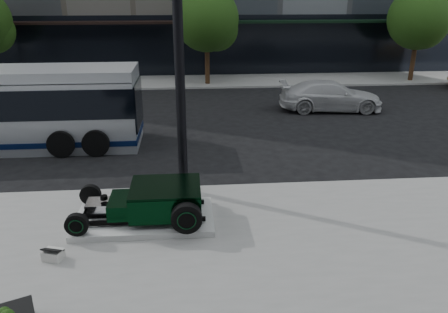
{
  "coord_description": "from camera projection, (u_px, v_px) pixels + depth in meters",
  "views": [
    {
      "loc": [
        -0.25,
        -13.76,
        5.55
      ],
      "look_at": [
        0.71,
        -2.46,
        1.2
      ],
      "focal_mm": 35.0,
      "sensor_mm": 36.0,
      "label": 1
    }
  ],
  "objects": [
    {
      "name": "ground",
      "position": [
        197.0,
        164.0,
        14.81
      ],
      "size": [
        120.0,
        120.0,
        0.0
      ],
      "primitive_type": "plane",
      "color": "black",
      "rests_on": "ground"
    },
    {
      "name": "sidewalk_far",
      "position": [
        191.0,
        81.0,
        27.81
      ],
      "size": [
        70.0,
        4.0,
        0.12
      ],
      "primitive_type": "cube",
      "color": "gray",
      "rests_on": "ground"
    },
    {
      "name": "street_trees",
      "position": [
        209.0,
        22.0,
        25.71
      ],
      "size": [
        29.8,
        3.8,
        5.7
      ],
      "color": "black",
      "rests_on": "sidewalk_far"
    },
    {
      "name": "display_plinth",
      "position": [
        145.0,
        219.0,
        10.9
      ],
      "size": [
        3.4,
        1.8,
        0.15
      ],
      "primitive_type": "cube",
      "color": "silver",
      "rests_on": "sidewalk_near"
    },
    {
      "name": "hot_rod",
      "position": [
        157.0,
        200.0,
        10.75
      ],
      "size": [
        3.22,
        2.0,
        0.81
      ],
      "color": "black",
      "rests_on": "display_plinth"
    },
    {
      "name": "info_plaque",
      "position": [
        53.0,
        254.0,
        9.34
      ],
      "size": [
        0.47,
        0.41,
        0.31
      ],
      "color": "silver",
      "rests_on": "sidewalk_near"
    },
    {
      "name": "lamppost",
      "position": [
        179.0,
        49.0,
        11.16
      ],
      "size": [
        0.48,
        0.48,
        8.64
      ],
      "color": "black",
      "rests_on": "sidewalk_near"
    },
    {
      "name": "white_sedan",
      "position": [
        330.0,
        96.0,
        21.21
      ],
      "size": [
        5.08,
        2.43,
        1.43
      ],
      "primitive_type": "imported",
      "rotation": [
        0.0,
        0.0,
        1.48
      ],
      "color": "silver",
      "rests_on": "ground"
    }
  ]
}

